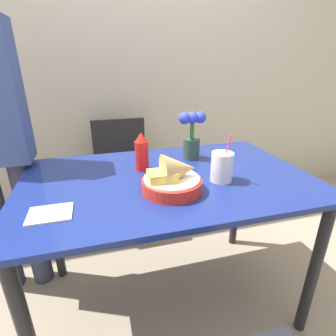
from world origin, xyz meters
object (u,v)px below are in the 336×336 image
chair_far_window (122,165)px  ketchup_bottle (142,152)px  food_basket (174,178)px  drink_cup (222,168)px  flower_vase (192,135)px

chair_far_window → ketchup_bottle: 0.81m
chair_far_window → food_basket: (0.12, -0.98, 0.31)m
ketchup_bottle → drink_cup: bearing=-34.8°
food_basket → drink_cup: (0.23, 0.03, 0.01)m
ketchup_bottle → flower_vase: 0.30m
chair_far_window → food_basket: bearing=-83.0°
chair_far_window → drink_cup: drink_cup is taller
chair_far_window → drink_cup: (0.35, -0.95, 0.32)m
food_basket → flower_vase: size_ratio=0.97×
chair_far_window → flower_vase: size_ratio=3.32×
chair_far_window → ketchup_bottle: bearing=-87.2°
chair_far_window → food_basket: food_basket is taller
ketchup_bottle → drink_cup: size_ratio=0.86×
chair_far_window → ketchup_bottle: ketchup_bottle is taller
drink_cup → ketchup_bottle: bearing=145.2°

